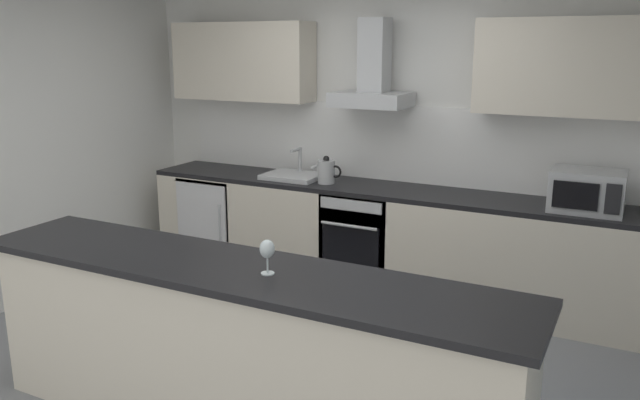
{
  "coord_description": "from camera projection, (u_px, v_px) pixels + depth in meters",
  "views": [
    {
      "loc": [
        1.96,
        -3.29,
        2.09
      ],
      "look_at": [
        0.05,
        0.45,
        1.05
      ],
      "focal_mm": 36.01,
      "sensor_mm": 36.0,
      "label": 1
    }
  ],
  "objects": [
    {
      "name": "wall_back",
      "position": [
        396.0,
        134.0,
        5.62
      ],
      "size": [
        5.87,
        0.12,
        2.6
      ],
      "primitive_type": "cube",
      "color": "white",
      "rests_on": "ground"
    },
    {
      "name": "wine_glass",
      "position": [
        267.0,
        250.0,
        3.16
      ],
      "size": [
        0.08,
        0.08,
        0.18
      ],
      "color": "silver",
      "rests_on": "counter_island"
    },
    {
      "name": "counter_back",
      "position": [
        377.0,
        238.0,
        5.49
      ],
      "size": [
        4.29,
        0.6,
        0.9
      ],
      "color": "beige",
      "rests_on": "ground"
    },
    {
      "name": "backsplash_tile",
      "position": [
        393.0,
        143.0,
        5.57
      ],
      "size": [
        4.14,
        0.02,
        0.66
      ],
      "primitive_type": "cube",
      "color": "white"
    },
    {
      "name": "sink",
      "position": [
        293.0,
        175.0,
        5.72
      ],
      "size": [
        0.5,
        0.4,
        0.26
      ],
      "color": "silver",
      "rests_on": "counter_back"
    },
    {
      "name": "microwave",
      "position": [
        587.0,
        191.0,
        4.58
      ],
      "size": [
        0.5,
        0.38,
        0.3
      ],
      "color": "#B7BABC",
      "rests_on": "counter_back"
    },
    {
      "name": "oven",
      "position": [
        364.0,
        236.0,
        5.52
      ],
      "size": [
        0.6,
        0.62,
        0.8
      ],
      "color": "slate",
      "rests_on": "ground"
    },
    {
      "name": "ground",
      "position": [
        283.0,
        370.0,
        4.21
      ],
      "size": [
        5.87,
        4.86,
        0.02
      ],
      "primitive_type": "cube",
      "color": "gray"
    },
    {
      "name": "refrigerator",
      "position": [
        220.0,
        219.0,
        6.2
      ],
      "size": [
        0.58,
        0.6,
        0.85
      ],
      "color": "white",
      "rests_on": "ground"
    },
    {
      "name": "counter_island",
      "position": [
        238.0,
        352.0,
        3.41
      ],
      "size": [
        3.11,
        0.64,
        0.97
      ],
      "color": "beige",
      "rests_on": "ground"
    },
    {
      "name": "kettle",
      "position": [
        326.0,
        171.0,
        5.51
      ],
      "size": [
        0.29,
        0.15,
        0.24
      ],
      "color": "#B7BABC",
      "rests_on": "counter_back"
    },
    {
      "name": "wall_left",
      "position": [
        4.0,
        146.0,
        5.0
      ],
      "size": [
        0.12,
        4.86,
        2.6
      ],
      "primitive_type": "cube",
      "color": "white",
      "rests_on": "ground"
    },
    {
      "name": "upper_cabinets",
      "position": [
        388.0,
        64.0,
        5.27
      ],
      "size": [
        4.23,
        0.32,
        0.7
      ],
      "color": "beige"
    },
    {
      "name": "range_hood",
      "position": [
        373.0,
        79.0,
        5.31
      ],
      "size": [
        0.62,
        0.45,
        0.72
      ],
      "color": "#B7BABC"
    }
  ]
}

